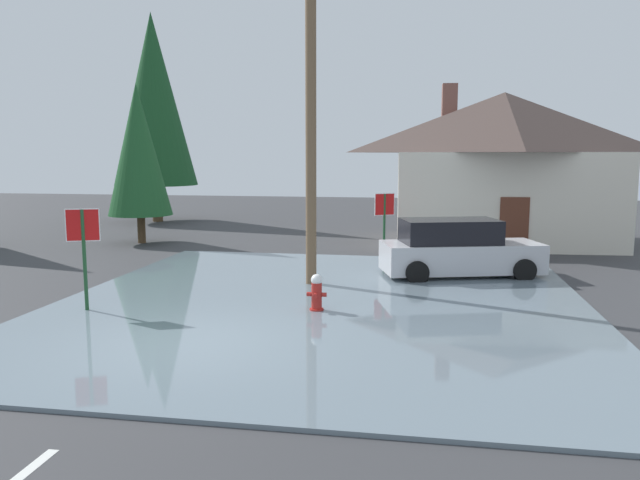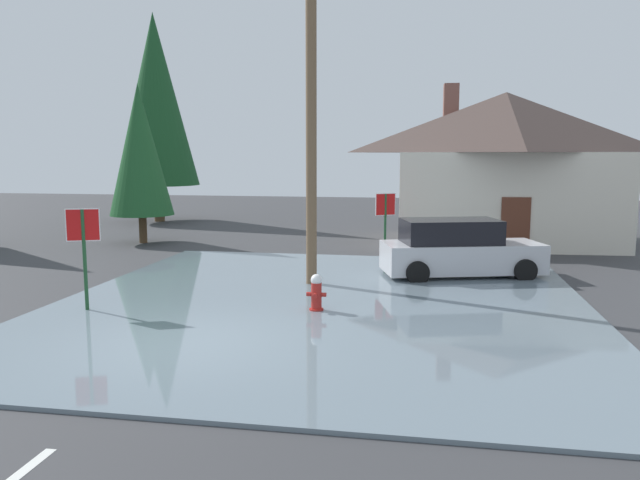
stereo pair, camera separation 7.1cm
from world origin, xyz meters
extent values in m
cube|color=#38383A|center=(0.00, 0.00, -0.05)|extent=(80.00, 80.00, 0.10)
cube|color=slate|center=(1.84, 3.61, 0.04)|extent=(12.21, 13.40, 0.07)
cube|color=silver|center=(0.87, -2.44, 0.00)|extent=(3.97, 0.68, 0.01)
cylinder|color=#1E4C28|center=(-3.14, 1.92, 1.15)|extent=(0.08, 0.08, 2.30)
cube|color=white|center=(-3.14, 1.92, 1.96)|extent=(0.67, 0.28, 0.71)
cube|color=red|center=(-3.14, 1.92, 1.96)|extent=(0.64, 0.28, 0.67)
cylinder|color=#AD231E|center=(1.87, 2.77, 0.05)|extent=(0.31, 0.31, 0.10)
cylinder|color=#AD231E|center=(1.87, 2.77, 0.39)|extent=(0.23, 0.23, 0.58)
sphere|color=white|center=(1.87, 2.77, 0.75)|extent=(0.25, 0.25, 0.25)
cylinder|color=#AD231E|center=(1.70, 2.77, 0.42)|extent=(0.10, 0.09, 0.09)
cylinder|color=#AD231E|center=(2.03, 2.77, 0.42)|extent=(0.10, 0.09, 0.09)
cylinder|color=#AD231E|center=(1.87, 2.60, 0.42)|extent=(0.11, 0.10, 0.11)
cylinder|color=brown|center=(1.23, 5.53, 4.65)|extent=(0.28, 0.28, 9.30)
cylinder|color=#1E4C28|center=(2.85, 10.08, 1.10)|extent=(0.08, 0.08, 2.19)
cube|color=white|center=(2.85, 10.08, 1.84)|extent=(0.63, 0.41, 0.73)
cube|color=red|center=(2.85, 10.08, 1.84)|extent=(0.60, 0.40, 0.69)
cube|color=silver|center=(7.14, 15.01, 1.78)|extent=(8.39, 6.26, 3.56)
pyramid|color=#473833|center=(7.14, 15.01, 4.72)|extent=(9.06, 6.76, 2.32)
cube|color=brown|center=(5.06, 15.97, 5.30)|extent=(0.63, 0.63, 2.08)
cube|color=#592D1E|center=(7.28, 12.06, 1.00)|extent=(1.00, 0.11, 2.00)
cube|color=silver|center=(5.22, 7.47, 0.58)|extent=(4.73, 2.84, 0.82)
cube|color=black|center=(4.88, 7.37, 1.33)|extent=(2.97, 2.17, 0.67)
cylinder|color=black|center=(6.44, 8.69, 0.32)|extent=(0.68, 0.39, 0.64)
cylinder|color=black|center=(6.91, 7.06, 0.32)|extent=(0.68, 0.39, 0.64)
cylinder|color=black|center=(3.54, 7.88, 0.32)|extent=(0.68, 0.39, 0.64)
cylinder|color=black|center=(4.00, 6.24, 0.32)|extent=(0.68, 0.39, 0.64)
cylinder|color=#4C3823|center=(-9.66, 19.96, 0.95)|extent=(0.53, 0.53, 1.91)
cone|color=#194723|center=(-9.66, 19.96, 6.26)|extent=(4.24, 4.24, 8.70)
cylinder|color=#4C3823|center=(-6.88, 12.34, 0.56)|extent=(0.31, 0.31, 1.12)
cone|color=#1E5128|center=(-6.88, 12.34, 3.66)|extent=(2.48, 2.48, 5.08)
camera|label=1|loc=(4.18, -10.26, 3.47)|focal=34.53mm
camera|label=2|loc=(4.25, -10.25, 3.47)|focal=34.53mm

